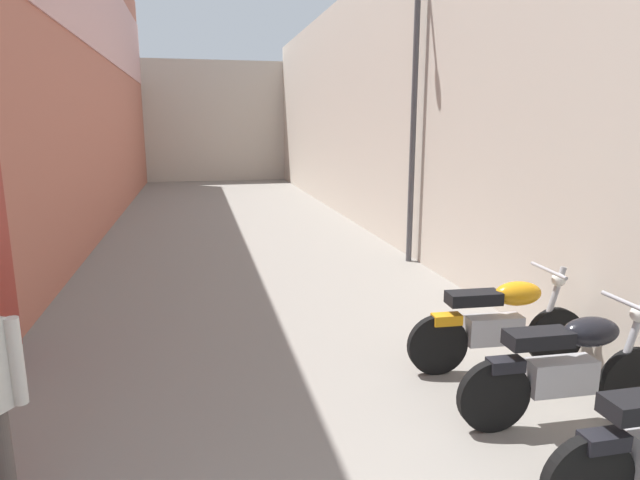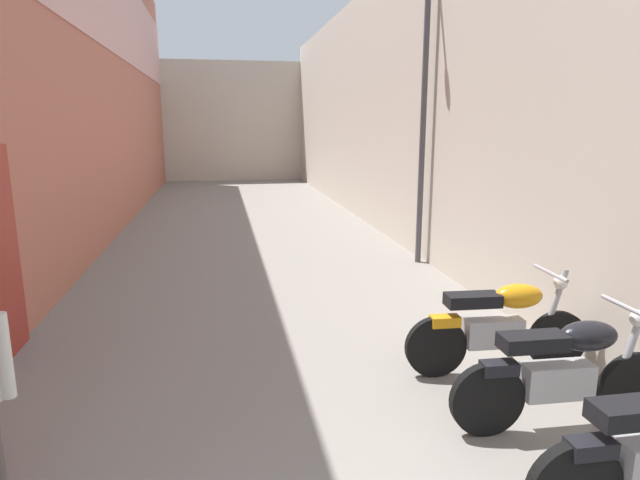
# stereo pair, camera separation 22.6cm
# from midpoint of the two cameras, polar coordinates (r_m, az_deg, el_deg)

# --- Properties ---
(ground_plane) EXTENTS (39.54, 39.54, 0.00)m
(ground_plane) POSITION_cam_midpoint_polar(r_m,az_deg,el_deg) (10.20, -8.24, -1.56)
(ground_plane) COLOR gray
(building_left) EXTENTS (0.45, 23.54, 7.08)m
(building_left) POSITION_cam_midpoint_polar(r_m,az_deg,el_deg) (12.11, -25.08, 16.65)
(building_left) COLOR #B76651
(building_left) RESTS_ON ground
(building_right) EXTENTS (0.45, 23.54, 5.55)m
(building_right) POSITION_cam_midpoint_polar(r_m,az_deg,el_deg) (12.50, 5.32, 13.86)
(building_right) COLOR beige
(building_right) RESTS_ON ground
(building_far_end) EXTENTS (8.82, 2.00, 5.00)m
(building_far_end) POSITION_cam_midpoint_polar(r_m,az_deg,el_deg) (24.67, -11.38, 12.19)
(building_far_end) COLOR beige
(building_far_end) RESTS_ON ground
(motorcycle_third) EXTENTS (1.85, 0.58, 1.04)m
(motorcycle_third) POSITION_cam_midpoint_polar(r_m,az_deg,el_deg) (4.82, 23.57, -12.14)
(motorcycle_third) COLOR black
(motorcycle_third) RESTS_ON ground
(motorcycle_fourth) EXTENTS (1.85, 0.58, 1.04)m
(motorcycle_fourth) POSITION_cam_midpoint_polar(r_m,az_deg,el_deg) (5.61, 17.40, -8.25)
(motorcycle_fourth) COLOR black
(motorcycle_fourth) RESTS_ON ground
(street_lamp) EXTENTS (0.79, 0.18, 4.83)m
(street_lamp) POSITION_cam_midpoint_polar(r_m,az_deg,el_deg) (9.44, 8.75, 14.56)
(street_lamp) COLOR #47474C
(street_lamp) RESTS_ON ground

